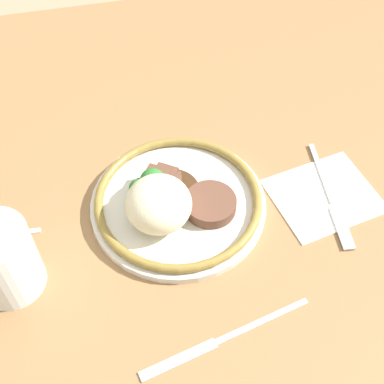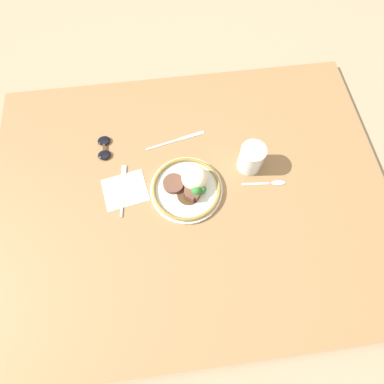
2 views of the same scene
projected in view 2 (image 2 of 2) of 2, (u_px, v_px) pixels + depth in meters
name	position (u px, v px, depth m)	size (l,w,h in m)	color
ground_plane	(191.00, 197.00, 1.01)	(8.00, 8.00, 0.00)	#998466
dining_table	(191.00, 195.00, 1.00)	(1.30, 1.00, 0.03)	olive
napkin	(125.00, 190.00, 0.98)	(0.16, 0.14, 0.00)	white
plate	(189.00, 186.00, 0.97)	(0.24, 0.24, 0.08)	silver
juice_glass	(251.00, 158.00, 0.98)	(0.08, 0.08, 0.10)	#F4AD19
fork	(123.00, 185.00, 0.99)	(0.03, 0.18, 0.00)	silver
knife	(178.00, 140.00, 1.06)	(0.21, 0.06, 0.00)	silver
spoon	(273.00, 183.00, 0.99)	(0.15, 0.03, 0.01)	silver
sunglasses	(104.00, 148.00, 1.04)	(0.05, 0.10, 0.01)	black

